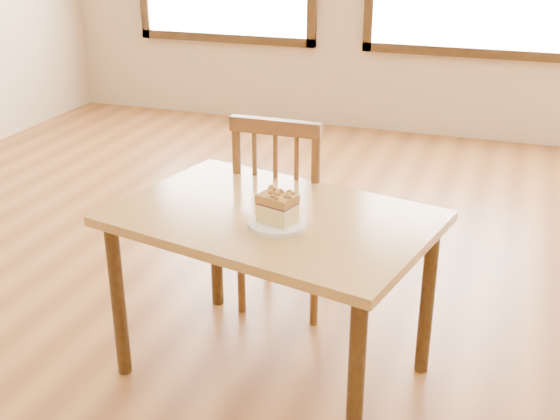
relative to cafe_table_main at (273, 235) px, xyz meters
The scene contains 5 objects.
ground 0.69m from the cafe_table_main, 67.04° to the right, with size 8.00×8.00×0.00m, color brown.
cafe_table_main is the anchor object (origin of this frame).
cafe_chair_main 0.59m from the cafe_table_main, 102.89° to the left, with size 0.47×0.47×1.03m.
plate 0.16m from the cafe_table_main, 61.38° to the right, with size 0.23×0.23×0.02m.
cake_slice 0.21m from the cafe_table_main, 61.91° to the right, with size 0.16×0.14×0.13m.
Camera 1 is at (0.79, -2.23, 1.86)m, focal length 45.00 mm.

